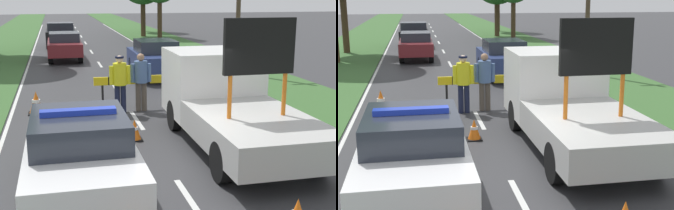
{
  "view_description": "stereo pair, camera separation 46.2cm",
  "coord_description": "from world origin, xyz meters",
  "views": [
    {
      "loc": [
        -2.16,
        -8.58,
        3.55
      ],
      "look_at": [
        0.24,
        1.45,
        1.1
      ],
      "focal_mm": 50.0,
      "sensor_mm": 36.0,
      "label": 1
    },
    {
      "loc": [
        -1.71,
        -8.68,
        3.55
      ],
      "look_at": [
        0.24,
        1.45,
        1.1
      ],
      "focal_mm": 50.0,
      "sensor_mm": 36.0,
      "label": 2
    }
  ],
  "objects": [
    {
      "name": "queued_car_wagon_maroon",
      "position": [
        -1.7,
        17.74,
        0.81
      ],
      "size": [
        1.78,
        4.54,
        1.52
      ],
      "rotation": [
        0.0,
        0.0,
        3.14
      ],
      "color": "maroon",
      "rests_on": "ground"
    },
    {
      "name": "lane_markings",
      "position": [
        0.0,
        17.99,
        0.0
      ],
      "size": [
        7.27,
        64.04,
        0.01
      ],
      "color": "silver",
      "rests_on": "ground"
    },
    {
      "name": "road_barrier",
      "position": [
        0.24,
        5.76,
        0.85
      ],
      "size": [
        2.65,
        0.08,
        1.04
      ],
      "rotation": [
        0.0,
        0.0,
        -0.12
      ],
      "color": "black",
      "rests_on": "ground"
    },
    {
      "name": "traffic_cone_centre_front",
      "position": [
        -0.37,
        2.46,
        0.26
      ],
      "size": [
        0.38,
        0.38,
        0.53
      ],
      "color": "black",
      "rests_on": "ground"
    },
    {
      "name": "utility_pole",
      "position": [
        5.79,
        11.21,
        3.25
      ],
      "size": [
        1.2,
        0.2,
        6.27
      ],
      "color": "#473828",
      "rests_on": "ground"
    },
    {
      "name": "ground_plane",
      "position": [
        0.0,
        0.0,
        0.0
      ],
      "size": [
        160.0,
        160.0,
        0.0
      ],
      "primitive_type": "plane",
      "color": "#333335"
    },
    {
      "name": "police_officer",
      "position": [
        -0.34,
        5.22,
        1.05
      ],
      "size": [
        0.64,
        0.4,
        1.77
      ],
      "rotation": [
        0.0,
        0.0,
        2.82
      ],
      "color": "#191E38",
      "rests_on": "ground"
    },
    {
      "name": "grass_verge_right",
      "position": [
        5.85,
        20.0,
        0.01
      ],
      "size": [
        4.33,
        120.0,
        0.03
      ],
      "color": "#38602D",
      "rests_on": "ground"
    },
    {
      "name": "traffic_cone_near_truck",
      "position": [
        -2.84,
        5.77,
        0.34
      ],
      "size": [
        0.5,
        0.5,
        0.69
      ],
      "color": "black",
      "rests_on": "ground"
    },
    {
      "name": "grass_verge_left",
      "position": [
        -5.85,
        20.0,
        0.01
      ],
      "size": [
        4.33,
        120.0,
        0.03
      ],
      "color": "#38602D",
      "rests_on": "ground"
    },
    {
      "name": "work_truck",
      "position": [
        1.84,
        1.87,
        1.04
      ],
      "size": [
        2.29,
        5.83,
        3.09
      ],
      "rotation": [
        0.0,
        0.0,
        3.13
      ],
      "color": "white",
      "rests_on": "ground"
    },
    {
      "name": "police_car",
      "position": [
        -1.84,
        -0.35,
        0.78
      ],
      "size": [
        1.9,
        4.69,
        1.59
      ],
      "rotation": [
        0.0,
        0.0,
        0.02
      ],
      "color": "white",
      "rests_on": "ground"
    },
    {
      "name": "pedestrian_civilian",
      "position": [
        0.33,
        5.42,
        1.05
      ],
      "size": [
        0.64,
        0.41,
        1.79
      ],
      "rotation": [
        0.0,
        0.0,
        0.19
      ],
      "color": "brown",
      "rests_on": "ground"
    },
    {
      "name": "queued_car_hatch_blue",
      "position": [
        2.05,
        11.45,
        0.83
      ],
      "size": [
        1.84,
        4.44,
        1.61
      ],
      "rotation": [
        0.0,
        0.0,
        3.14
      ],
      "color": "navy",
      "rests_on": "ground"
    },
    {
      "name": "queued_car_sedan_black",
      "position": [
        -1.8,
        24.6,
        0.88
      ],
      "size": [
        1.95,
        4.22,
        1.66
      ],
      "rotation": [
        0.0,
        0.0,
        3.14
      ],
      "color": "black",
      "rests_on": "ground"
    }
  ]
}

